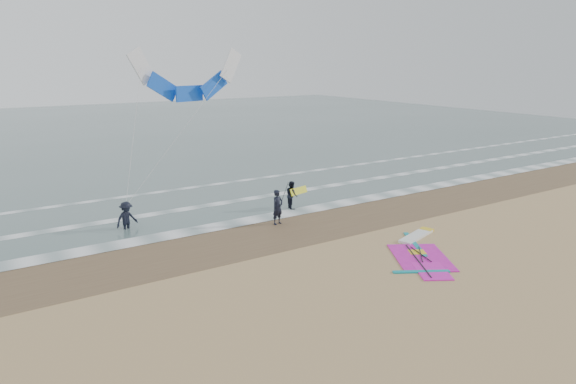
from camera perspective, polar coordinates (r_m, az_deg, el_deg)
ground at (r=21.64m, az=11.44°, el=-7.78°), size 120.00×120.00×0.00m
sea_water at (r=64.32m, az=-19.84°, el=6.37°), size 120.00×80.00×0.02m
wet_sand_band at (r=25.98m, az=2.23°, el=-3.68°), size 120.00×5.00×0.01m
foam_waterline at (r=29.56m, az=-2.70°, el=-1.38°), size 120.00×9.15×0.02m
windsurf_rig at (r=23.15m, az=14.53°, el=-6.38°), size 5.30×5.02×0.13m
person_standing at (r=25.86m, az=-1.16°, el=-1.70°), size 0.74×0.58×1.79m
person_walking at (r=28.61m, az=0.42°, el=-0.33°), size 0.76×0.89×1.57m
person_wading at (r=26.27m, az=-17.55°, el=-2.16°), size 1.28×0.96×1.76m
held_pole at (r=25.90m, az=-0.60°, el=-0.71°), size 0.17×0.86×1.82m
carried_kiteboard at (r=28.69m, az=1.20°, el=0.14°), size 1.30×0.51×0.39m
surf_kite at (r=30.35m, az=-10.99°, el=12.14°), size 8.57×4.01×7.64m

